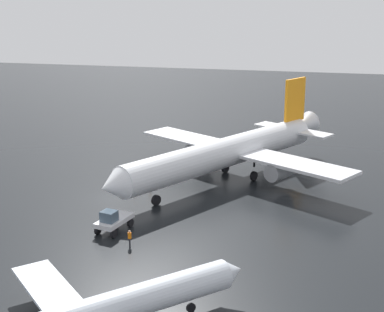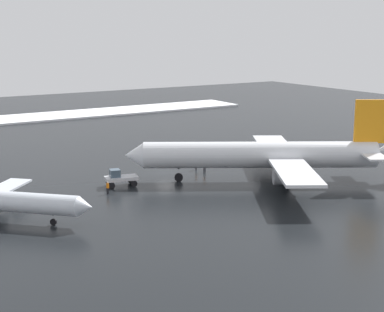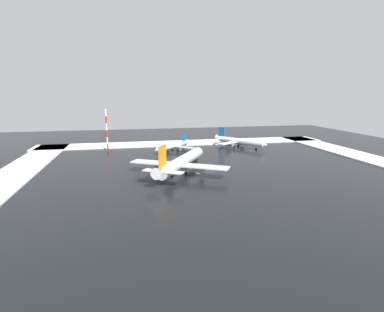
{
  "view_description": "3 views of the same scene",
  "coord_description": "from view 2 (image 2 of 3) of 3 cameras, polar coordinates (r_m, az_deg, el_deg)",
  "views": [
    {
      "loc": [
        24.97,
        -63.37,
        24.6
      ],
      "look_at": [
        9.46,
        2.45,
        5.3
      ],
      "focal_mm": 55.0,
      "sensor_mm": 36.0,
      "label": 1
    },
    {
      "loc": [
        78.29,
        -43.46,
        21.97
      ],
      "look_at": [
        8.53,
        -0.32,
        4.24
      ],
      "focal_mm": 55.0,
      "sensor_mm": 36.0,
      "label": 2
    },
    {
      "loc": [
        28.83,
        106.14,
        26.7
      ],
      "look_at": [
        7.91,
        5.4,
        4.85
      ],
      "focal_mm": 28.0,
      "sensor_mm": 36.0,
      "label": 3
    }
  ],
  "objects": [
    {
      "name": "ground_plane",
      "position": [
        92.2,
        -2.62,
        -1.6
      ],
      "size": [
        240.0,
        240.0,
        0.0
      ],
      "primitive_type": "plane",
      "color": "black"
    },
    {
      "name": "ground_crew_by_nose_gear",
      "position": [
        93.48,
        0.4,
        -0.78
      ],
      "size": [
        0.36,
        0.36,
        1.71
      ],
      "rotation": [
        0.0,
        0.0,
        4.38
      ],
      "color": "black",
      "rests_on": "ground_plane"
    },
    {
      "name": "airplane_foreground_jet",
      "position": [
        86.69,
        7.26,
        0.12
      ],
      "size": [
        31.28,
        36.55,
        12.05
      ],
      "rotation": [
        0.0,
        0.0,
        4.18
      ],
      "color": "silver",
      "rests_on": "ground_plane"
    },
    {
      "name": "ground_crew_near_tug",
      "position": [
        80.73,
        -8.18,
        -3.01
      ],
      "size": [
        0.36,
        0.36,
        1.71
      ],
      "rotation": [
        0.0,
        0.0,
        0.38
      ],
      "color": "black",
      "rests_on": "ground_plane"
    },
    {
      "name": "snow_bank_left",
      "position": [
        153.2,
        -14.96,
        3.62
      ],
      "size": [
        14.0,
        116.0,
        0.45
      ],
      "primitive_type": "cube",
      "color": "white",
      "rests_on": "ground_plane"
    },
    {
      "name": "pushback_tug",
      "position": [
        84.48,
        -7.04,
        -2.07
      ],
      "size": [
        3.16,
        4.97,
        2.5
      ],
      "rotation": [
        0.0,
        0.0,
        4.49
      ],
      "color": "silver",
      "rests_on": "ground_plane"
    },
    {
      "name": "ground_crew_mid_apron",
      "position": [
        91.86,
        1.22,
        -1.02
      ],
      "size": [
        0.36,
        0.36,
        1.71
      ],
      "rotation": [
        0.0,
        0.0,
        5.94
      ],
      "color": "black",
      "rests_on": "ground_plane"
    }
  ]
}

